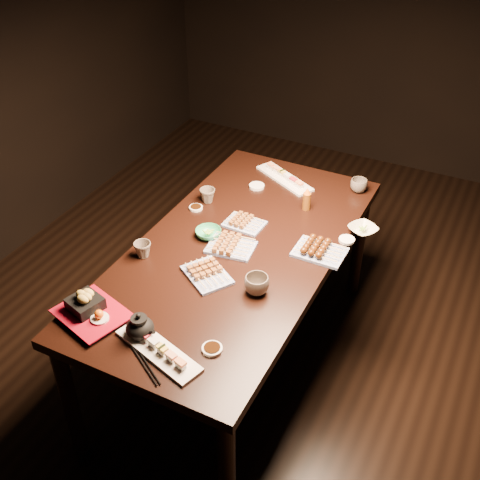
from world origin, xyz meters
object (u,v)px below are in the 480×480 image
Objects in this scene: yakitori_plate_right at (207,271)px; edamame_bowl_green at (208,233)px; yakitori_plate_center at (231,244)px; teacup_far_left at (207,196)px; teacup_far_right at (359,185)px; dining_table at (236,307)px; tempura_tray at (91,307)px; teapot at (140,325)px; teacup_near_left at (143,250)px; edamame_bowl_cream at (363,230)px; yakitori_plate_left at (244,221)px; condiment_bottle at (307,199)px; sushi_platter_far at (285,176)px; teacup_mid_right at (257,285)px; sushi_platter_near at (158,348)px.

yakitori_plate_right reaches higher than edamame_bowl_green.
yakitori_plate_center is 0.23m from yakitori_plate_right.
teacup_far_right is (0.68, 0.46, -0.00)m from teacup_far_left.
dining_table is at bearing 118.17° from yakitori_plate_right.
teapot reaches higher than tempura_tray.
edamame_bowl_green is (-0.16, 0.03, 0.39)m from dining_table.
teacup_far_left is (-0.30, 0.31, 0.01)m from yakitori_plate_center.
yakitori_plate_right is 1.08m from teacup_far_right.
teacup_near_left and teacup_far_left have the same top height.
edamame_bowl_cream is (0.66, 0.37, -0.00)m from edamame_bowl_green.
teapot is (-0.03, -0.88, 0.03)m from yakitori_plate_left.
teacup_far_right is 1.52m from teapot.
yakitori_plate_right is 2.75× the size of teacup_near_left.
tempura_tray is 3.50× the size of teacup_near_left.
sushi_platter_far is at bearing 134.07° from condiment_bottle.
teacup_mid_right is (0.27, -0.44, 0.02)m from yakitori_plate_left.
yakitori_plate_center reaches higher than sushi_platter_near.
dining_table is 21.90× the size of teacup_far_left.
sushi_platter_near is at bearing -50.45° from yakitori_plate_right.
teacup_near_left is 0.55m from teacup_far_left.
teacup_mid_right is at bearing 55.74° from tempura_tray.
yakitori_plate_left is at bearing 89.50° from tempura_tray.
edamame_bowl_cream is 1.04× the size of condiment_bottle.
teacup_mid_right reaches higher than teacup_far_left.
dining_table is 19.68× the size of teacup_far_right.
teacup_near_left reaches higher than edamame_bowl_green.
teacup_far_left is (-0.82, -0.10, 0.02)m from edamame_bowl_cream.
yakitori_plate_left is (-0.03, 0.44, -0.00)m from yakitori_plate_right.
yakitori_plate_left is at bearing 91.15° from yakitori_plate_center.
edamame_bowl_cream is (0.52, 0.64, -0.01)m from yakitori_plate_right.
edamame_bowl_green is at bearing 108.05° from sushi_platter_far.
yakitori_plate_left reaches higher than dining_table.
yakitori_plate_left is 0.20m from edamame_bowl_green.
yakitori_plate_center reaches higher than edamame_bowl_cream.
sushi_platter_near reaches higher than sushi_platter_far.
dining_table is 13.56× the size of edamame_bowl_cream.
edamame_bowl_cream is 1.63× the size of teacup_near_left.
yakitori_plate_right is 0.74m from condiment_bottle.
condiment_bottle is (-0.33, 0.07, 0.05)m from edamame_bowl_cream.
edamame_bowl_green is 0.95× the size of edamame_bowl_cream.
yakitori_plate_right is 2.08× the size of teacup_mid_right.
teapot reaches higher than edamame_bowl_green.
yakitori_plate_center is at bearing 34.81° from teacup_near_left.
dining_table is 0.86m from tempura_tray.
teacup_far_left is (-0.55, 0.54, -0.00)m from teacup_mid_right.
yakitori_plate_center is (-0.06, 0.72, 0.00)m from sushi_platter_near.
edamame_bowl_cream is 0.39m from teacup_far_right.
teacup_far_right is (-0.14, 0.36, 0.02)m from edamame_bowl_cream.
tempura_tray reaches higher than sushi_platter_far.
tempura_tray is at bearing -102.23° from edamame_bowl_green.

